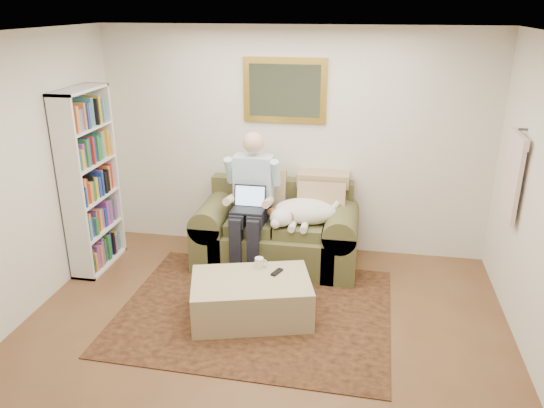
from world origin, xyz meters
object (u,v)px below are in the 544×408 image
(ottoman, at_px, (251,298))
(sofa, at_px, (277,237))
(sleeping_dog, at_px, (305,211))
(coffee_mug, at_px, (259,262))
(bookshelf, at_px, (90,181))
(laptop, at_px, (249,203))
(seated_man, at_px, (250,204))

(ottoman, bearing_deg, sofa, 87.75)
(sofa, xyz_separation_m, sleeping_dog, (0.32, -0.09, 0.38))
(sofa, bearing_deg, coffee_mug, -91.28)
(sofa, height_order, bookshelf, bookshelf)
(laptop, height_order, bookshelf, bookshelf)
(laptop, height_order, sleeping_dog, laptop)
(bookshelf, bearing_deg, coffee_mug, -14.25)
(sleeping_dog, bearing_deg, seated_man, -172.87)
(sofa, xyz_separation_m, ottoman, (-0.05, -1.17, -0.11))
(sofa, bearing_deg, sleeping_dog, -15.74)
(sofa, bearing_deg, laptop, -138.98)
(sleeping_dog, bearing_deg, ottoman, -108.87)
(sleeping_dog, bearing_deg, bookshelf, -172.17)
(sofa, xyz_separation_m, seated_man, (-0.27, -0.17, 0.45))
(laptop, xyz_separation_m, bookshelf, (-1.73, -0.18, 0.20))
(sleeping_dog, distance_m, ottoman, 1.24)
(laptop, bearing_deg, ottoman, -76.53)
(sofa, distance_m, ottoman, 1.18)
(sofa, relative_size, ottoman, 1.64)
(ottoman, distance_m, coffee_mug, 0.36)
(sleeping_dog, xyz_separation_m, bookshelf, (-2.32, -0.32, 0.31))
(coffee_mug, height_order, bookshelf, bookshelf)
(sofa, distance_m, coffee_mug, 0.92)
(laptop, bearing_deg, coffee_mug, -69.74)
(ottoman, relative_size, bookshelf, 0.55)
(seated_man, distance_m, ottoman, 1.17)
(laptop, xyz_separation_m, sleeping_dog, (0.59, 0.14, -0.11))
(laptop, bearing_deg, seated_man, 90.00)
(seated_man, bearing_deg, sofa, 31.45)
(ottoman, bearing_deg, seated_man, 102.57)
(sleeping_dog, relative_size, bookshelf, 0.37)
(sofa, distance_m, bookshelf, 2.15)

